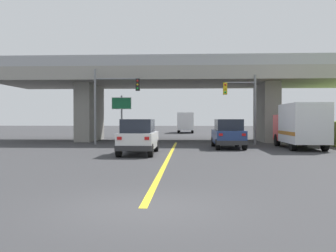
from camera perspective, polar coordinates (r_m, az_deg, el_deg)
name	(u,v)px	position (r m, az deg, el deg)	size (l,w,h in m)	color
ground	(177,141)	(35.93, 1.35, -2.21)	(160.00, 160.00, 0.00)	#353538
overpass_bridge	(177,85)	(36.02, 1.35, 6.15)	(32.60, 9.75, 7.28)	gray
lane_divider_stripe	(169,156)	(20.99, 0.18, -4.50)	(0.20, 24.53, 0.01)	yellow
suv_lead	(139,137)	(22.14, -4.38, -1.59)	(1.97, 4.71, 2.02)	silver
suv_crossing	(228,134)	(26.99, 8.92, -1.13)	(2.10, 4.52, 2.02)	navy
box_truck	(300,125)	(27.70, 19.07, 0.09)	(2.33, 6.43, 3.05)	red
traffic_signal_nearside	(244,100)	(31.31, 11.28, 3.77)	(2.64, 0.36, 5.57)	slate
traffic_signal_farside	(110,97)	(30.96, -8.63, 4.33)	(3.67, 0.36, 6.02)	slate
highway_sign	(122,108)	(33.80, -6.91, 2.69)	(1.72, 0.17, 4.09)	slate
semi_truck_distant	(186,122)	(56.97, 2.62, 0.57)	(2.33, 7.04, 2.96)	navy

